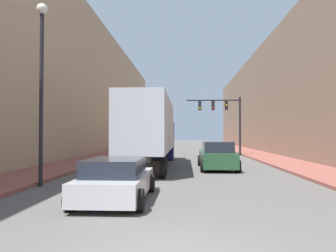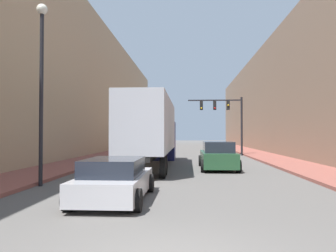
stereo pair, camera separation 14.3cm
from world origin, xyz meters
The scene contains 9 objects.
sidewalk_right centered at (7.36, 30.00, 0.07)m, with size 3.18×80.00×0.15m.
sidewalk_left centered at (-7.36, 30.00, 0.07)m, with size 3.18×80.00×0.15m.
building_right centered at (11.95, 30.00, 6.17)m, with size 6.00×80.00×12.34m.
building_left centered at (-11.95, 30.00, 7.26)m, with size 6.00×80.00×14.53m.
semi_truck centered at (-1.92, 15.92, 2.37)m, with size 2.47×13.52×4.18m.
sedan_car centered at (-1.97, 5.22, 0.64)m, with size 2.14×4.39×1.34m.
suv_car centered at (2.15, 14.74, 0.79)m, with size 2.17×4.94×1.66m.
traffic_signal_gantry centered at (4.16, 27.27, 4.07)m, with size 5.34×0.35×5.73m.
street_lamp centered at (-5.62, 7.85, 4.72)m, with size 0.44×0.44×7.45m.
Camera 2 is at (0.36, -5.12, 2.12)m, focal length 35.00 mm.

